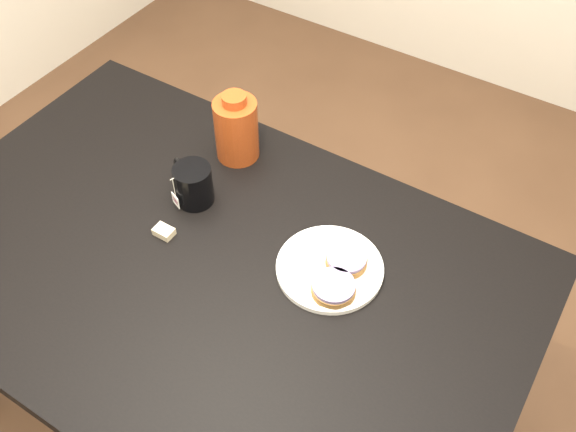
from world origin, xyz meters
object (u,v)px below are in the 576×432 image
at_px(bagel_front, 334,288).
at_px(mug, 193,184).
at_px(table, 211,283).
at_px(plate, 330,267).
at_px(bagel_package, 236,128).
at_px(bagel_back, 346,260).
at_px(teabag_pouch, 164,232).

height_order(bagel_front, mug, mug).
relative_size(table, mug, 9.81).
distance_m(plate, bagel_package, 0.43).
height_order(bagel_back, bagel_front, same).
height_order(table, bagel_back, bagel_back).
height_order(table, teabag_pouch, teabag_pouch).
distance_m(table, plate, 0.28).
distance_m(table, bagel_package, 0.39).
bearing_deg(bagel_package, table, -66.17).
bearing_deg(teabag_pouch, bagel_front, 8.31).
bearing_deg(table, bagel_back, 29.27).
bearing_deg(plate, table, -152.80).
xyz_separation_m(plate, bagel_package, (-0.38, 0.20, 0.08)).
bearing_deg(mug, bagel_back, 23.92).
relative_size(bagel_back, bagel_package, 0.65).
relative_size(table, bagel_back, 11.51).
distance_m(table, teabag_pouch, 0.16).
relative_size(table, bagel_package, 7.52).
xyz_separation_m(bagel_front, teabag_pouch, (-0.41, -0.06, -0.02)).
bearing_deg(bagel_back, bagel_front, -80.69).
bearing_deg(bagel_back, bagel_package, 157.28).
bearing_deg(bagel_package, mug, -89.01).
bearing_deg(teabag_pouch, plate, 17.00).
bearing_deg(teabag_pouch, table, -4.55).
bearing_deg(bagel_package, teabag_pouch, -87.89).
relative_size(plate, mug, 1.64).
height_order(bagel_back, bagel_package, bagel_package).
height_order(plate, teabag_pouch, teabag_pouch).
distance_m(table, bagel_back, 0.32).
bearing_deg(bagel_package, plate, -27.22).
bearing_deg(table, teabag_pouch, 175.45).
distance_m(plate, bagel_front, 0.07).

